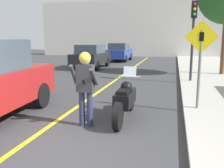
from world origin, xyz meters
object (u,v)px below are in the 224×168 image
(crossing_sign, at_px, (200,56))
(traffic_light, at_px, (193,26))
(motorcycle, at_px, (125,100))
(parked_car_black, at_px, (91,56))
(person_biker, at_px, (85,81))
(parked_car_blue, at_px, (119,52))

(crossing_sign, distance_m, traffic_light, 5.03)
(motorcycle, bearing_deg, parked_car_black, 113.15)
(parked_car_black, bearing_deg, traffic_light, -35.84)
(parked_car_black, bearing_deg, crossing_sign, -56.16)
(person_biker, bearing_deg, parked_car_black, 108.13)
(parked_car_blue, bearing_deg, person_biker, -80.21)
(motorcycle, xyz_separation_m, crossing_sign, (1.90, 1.04, 1.10))
(crossing_sign, relative_size, parked_car_black, 0.59)
(traffic_light, xyz_separation_m, parked_car_blue, (-5.83, 10.79, -1.81))
(crossing_sign, height_order, parked_car_black, crossing_sign)
(parked_car_blue, bearing_deg, traffic_light, -61.62)
(parked_car_blue, bearing_deg, parked_car_black, -96.95)
(crossing_sign, height_order, parked_car_blue, crossing_sign)
(traffic_light, bearing_deg, person_biker, -112.52)
(crossing_sign, xyz_separation_m, parked_car_blue, (-5.74, 15.71, -0.77))
(motorcycle, bearing_deg, traffic_light, 71.54)
(person_biker, relative_size, parked_car_black, 0.43)
(parked_car_black, bearing_deg, parked_car_blue, 83.05)
(traffic_light, bearing_deg, motorcycle, -108.46)
(person_biker, xyz_separation_m, parked_car_blue, (-3.03, 17.54, -0.26))
(parked_car_blue, bearing_deg, motorcycle, -77.09)
(crossing_sign, bearing_deg, parked_car_black, 123.84)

